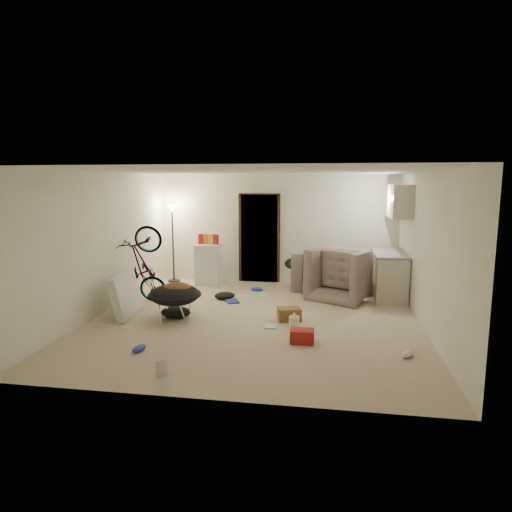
% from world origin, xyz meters
% --- Properties ---
extents(floor, '(5.50, 6.00, 0.02)m').
position_xyz_m(floor, '(0.00, 0.00, -0.01)').
color(floor, beige).
rests_on(floor, ground).
extents(ceiling, '(5.50, 6.00, 0.02)m').
position_xyz_m(ceiling, '(0.00, 0.00, 2.51)').
color(ceiling, white).
rests_on(ceiling, wall_back).
extents(wall_back, '(5.50, 0.02, 2.50)m').
position_xyz_m(wall_back, '(0.00, 3.01, 1.25)').
color(wall_back, white).
rests_on(wall_back, floor).
extents(wall_front, '(5.50, 0.02, 2.50)m').
position_xyz_m(wall_front, '(0.00, -3.01, 1.25)').
color(wall_front, white).
rests_on(wall_front, floor).
extents(wall_left, '(0.02, 6.00, 2.50)m').
position_xyz_m(wall_left, '(-2.76, 0.00, 1.25)').
color(wall_left, white).
rests_on(wall_left, floor).
extents(wall_right, '(0.02, 6.00, 2.50)m').
position_xyz_m(wall_right, '(2.76, 0.00, 1.25)').
color(wall_right, white).
rests_on(wall_right, floor).
extents(doorway, '(0.85, 0.10, 2.04)m').
position_xyz_m(doorway, '(-0.40, 2.97, 1.02)').
color(doorway, black).
rests_on(doorway, floor).
extents(door_trim, '(0.97, 0.04, 2.10)m').
position_xyz_m(door_trim, '(-0.40, 2.94, 1.02)').
color(door_trim, '#341F12').
rests_on(door_trim, floor).
extents(floor_lamp, '(0.28, 0.28, 1.81)m').
position_xyz_m(floor_lamp, '(-2.40, 2.65, 1.31)').
color(floor_lamp, black).
rests_on(floor_lamp, floor).
extents(kitchen_counter, '(0.60, 1.50, 0.88)m').
position_xyz_m(kitchen_counter, '(2.43, 2.00, 0.44)').
color(kitchen_counter, beige).
rests_on(kitchen_counter, floor).
extents(counter_top, '(0.64, 1.54, 0.04)m').
position_xyz_m(counter_top, '(2.43, 2.00, 0.90)').
color(counter_top, gray).
rests_on(counter_top, kitchen_counter).
extents(kitchen_uppers, '(0.38, 1.40, 0.65)m').
position_xyz_m(kitchen_uppers, '(2.56, 2.00, 1.95)').
color(kitchen_uppers, beige).
rests_on(kitchen_uppers, wall_right).
extents(sofa, '(2.16, 0.91, 0.62)m').
position_xyz_m(sofa, '(1.47, 2.45, 0.31)').
color(sofa, '#363E36').
rests_on(sofa, floor).
extents(armchair, '(1.51, 1.46, 0.76)m').
position_xyz_m(armchair, '(1.60, 1.78, 0.38)').
color(armchair, '#363E36').
rests_on(armchair, floor).
extents(bicycle, '(1.59, 0.80, 0.89)m').
position_xyz_m(bicycle, '(-2.30, 0.69, 0.41)').
color(bicycle, black).
rests_on(bicycle, floor).
extents(book_asset, '(0.24, 0.25, 0.02)m').
position_xyz_m(book_asset, '(-0.79, -2.55, 0.01)').
color(book_asset, maroon).
rests_on(book_asset, floor).
extents(mini_fridge, '(0.57, 0.57, 0.92)m').
position_xyz_m(mini_fridge, '(-1.53, 2.55, 0.46)').
color(mini_fridge, white).
rests_on(mini_fridge, floor).
extents(snack_box_0, '(0.10, 0.07, 0.30)m').
position_xyz_m(snack_box_0, '(-1.70, 2.55, 1.00)').
color(snack_box_0, maroon).
rests_on(snack_box_0, mini_fridge).
extents(snack_box_1, '(0.10, 0.07, 0.30)m').
position_xyz_m(snack_box_1, '(-1.58, 2.55, 1.00)').
color(snack_box_1, '#C66F18').
rests_on(snack_box_1, mini_fridge).
extents(snack_box_2, '(0.11, 0.08, 0.30)m').
position_xyz_m(snack_box_2, '(-1.46, 2.55, 1.00)').
color(snack_box_2, gold).
rests_on(snack_box_2, mini_fridge).
extents(snack_box_3, '(0.12, 0.10, 0.30)m').
position_xyz_m(snack_box_3, '(-1.34, 2.55, 1.00)').
color(snack_box_3, maroon).
rests_on(snack_box_3, mini_fridge).
extents(saucer_chair, '(0.90, 0.90, 0.64)m').
position_xyz_m(saucer_chair, '(-1.31, -0.36, 0.38)').
color(saucer_chair, silver).
rests_on(saucer_chair, floor).
extents(hoodie, '(0.60, 0.55, 0.22)m').
position_xyz_m(hoodie, '(-1.26, -0.39, 0.57)').
color(hoodie, '#55391D').
rests_on(hoodie, saucer_chair).
extents(sofa_drape, '(0.63, 0.54, 0.28)m').
position_xyz_m(sofa_drape, '(0.52, 2.45, 0.54)').
color(sofa_drape, black).
rests_on(sofa_drape, sofa).
extents(tv_box, '(0.43, 1.15, 0.75)m').
position_xyz_m(tv_box, '(-2.30, -0.12, 0.37)').
color(tv_box, silver).
rests_on(tv_box, floor).
extents(drink_case_a, '(0.44, 0.36, 0.22)m').
position_xyz_m(drink_case_a, '(0.58, -0.01, 0.11)').
color(drink_case_a, brown).
rests_on(drink_case_a, floor).
extents(drink_case_b, '(0.34, 0.26, 0.20)m').
position_xyz_m(drink_case_b, '(0.87, -1.06, 0.10)').
color(drink_case_b, maroon).
rests_on(drink_case_b, floor).
extents(juicer, '(0.17, 0.17, 0.25)m').
position_xyz_m(juicer, '(0.69, -0.34, 0.10)').
color(juicer, white).
rests_on(juicer, floor).
extents(newspaper, '(0.73, 0.69, 0.01)m').
position_xyz_m(newspaper, '(-0.25, 1.84, 0.00)').
color(newspaper, '#B3B0A6').
rests_on(newspaper, floor).
extents(book_blue, '(0.34, 0.38, 0.03)m').
position_xyz_m(book_blue, '(-0.63, 1.01, 0.02)').
color(book_blue, '#303EAD').
rests_on(book_blue, floor).
extents(book_white, '(0.20, 0.26, 0.02)m').
position_xyz_m(book_white, '(0.31, -0.40, 0.01)').
color(book_white, silver).
rests_on(book_white, floor).
extents(shoe_0, '(0.26, 0.11, 0.10)m').
position_xyz_m(shoe_0, '(-0.29, 1.95, 0.05)').
color(shoe_0, '#303EAD').
rests_on(shoe_0, floor).
extents(shoe_2, '(0.18, 0.28, 0.10)m').
position_xyz_m(shoe_2, '(-1.34, -1.79, 0.05)').
color(shoe_2, '#303EAD').
rests_on(shoe_2, floor).
extents(shoe_4, '(0.24, 0.27, 0.10)m').
position_xyz_m(shoe_4, '(2.30, -1.39, 0.05)').
color(shoe_4, white).
rests_on(shoe_4, floor).
extents(clothes_lump_a, '(0.65, 0.59, 0.17)m').
position_xyz_m(clothes_lump_a, '(-1.39, -0.12, 0.09)').
color(clothes_lump_a, black).
rests_on(clothes_lump_a, floor).
extents(clothes_lump_b, '(0.56, 0.54, 0.13)m').
position_xyz_m(clothes_lump_b, '(-0.84, 1.24, 0.06)').
color(clothes_lump_b, black).
rests_on(clothes_lump_b, floor).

